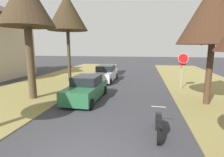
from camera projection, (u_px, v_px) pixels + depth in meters
stop_sign_far at (183, 64)px, 14.12m from camera, size 0.82×0.75×2.91m
street_tree_right_mid_a at (215, 11)px, 9.79m from camera, size 3.97×3.97×7.28m
street_tree_left_mid_a at (26, 3)px, 10.86m from camera, size 3.47×3.47×7.71m
street_tree_left_mid_b at (67, 13)px, 16.69m from camera, size 3.84×3.84×8.36m
parked_sedan_green at (86, 89)px, 11.64m from camera, size 2.00×4.43×1.57m
parked_sedan_white at (105, 74)px, 18.09m from camera, size 2.00×4.43×1.57m
parked_motorcycle at (158, 123)px, 6.95m from camera, size 0.60×2.05×0.97m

